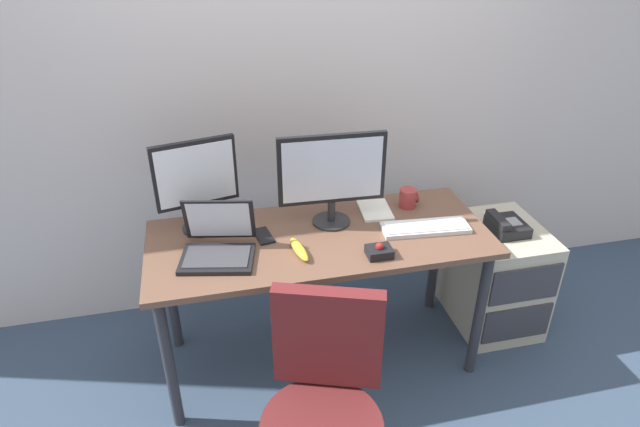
{
  "coord_description": "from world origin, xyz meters",
  "views": [
    {
      "loc": [
        -0.48,
        -2.08,
        2.1
      ],
      "look_at": [
        0.0,
        0.0,
        0.87
      ],
      "focal_mm": 30.68,
      "sensor_mm": 36.0,
      "label": 1
    }
  ],
  "objects": [
    {
      "name": "monitor_side",
      "position": [
        -0.53,
        0.19,
        1.0
      ],
      "size": [
        0.37,
        0.18,
        0.44
      ],
      "color": "#262628",
      "rests_on": "desk"
    },
    {
      "name": "keyboard",
      "position": [
        0.49,
        -0.06,
        0.77
      ],
      "size": [
        0.42,
        0.17,
        0.03
      ],
      "color": "silver",
      "rests_on": "desk"
    },
    {
      "name": "cell_phone",
      "position": [
        -0.25,
        0.05,
        0.76
      ],
      "size": [
        0.09,
        0.15,
        0.01
      ],
      "primitive_type": "cube",
      "rotation": [
        0.0,
        0.0,
        0.17
      ],
      "color": "black",
      "rests_on": "desk"
    },
    {
      "name": "paper_notepad",
      "position": [
        0.32,
        0.16,
        0.76
      ],
      "size": [
        0.17,
        0.22,
        0.01
      ],
      "primitive_type": "cube",
      "rotation": [
        0.0,
        0.0,
        -0.08
      ],
      "color": "white",
      "rests_on": "desk"
    },
    {
      "name": "coffee_mug",
      "position": [
        0.5,
        0.18,
        0.8
      ],
      "size": [
        0.1,
        0.09,
        0.1
      ],
      "color": "#9D3230",
      "rests_on": "desk"
    },
    {
      "name": "trackball_mouse",
      "position": [
        0.22,
        -0.21,
        0.78
      ],
      "size": [
        0.11,
        0.09,
        0.07
      ],
      "color": "black",
      "rests_on": "desk"
    },
    {
      "name": "banana",
      "position": [
        -0.12,
        -0.12,
        0.77
      ],
      "size": [
        0.08,
        0.19,
        0.04
      ],
      "primitive_type": "ellipsoid",
      "rotation": [
        0.0,
        0.0,
        1.74
      ],
      "color": "yellow",
      "rests_on": "desk"
    },
    {
      "name": "desk",
      "position": [
        0.0,
        0.0,
        0.67
      ],
      "size": [
        1.58,
        0.65,
        0.75
      ],
      "color": "brown",
      "rests_on": "ground"
    },
    {
      "name": "desk_phone",
      "position": [
        1.01,
        0.07,
        0.63
      ],
      "size": [
        0.17,
        0.2,
        0.09
      ],
      "color": "black",
      "rests_on": "file_cabinet"
    },
    {
      "name": "laptop",
      "position": [
        -0.46,
        -0.05,
        0.81
      ],
      "size": [
        0.36,
        0.34,
        0.23
      ],
      "color": "black",
      "rests_on": "desk"
    },
    {
      "name": "ground_plane",
      "position": [
        0.0,
        0.0,
        0.0
      ],
      "size": [
        8.0,
        8.0,
        0.0
      ],
      "primitive_type": "plane",
      "color": "#35465C"
    },
    {
      "name": "monitor_main",
      "position": [
        0.08,
        0.11,
        1.01
      ],
      "size": [
        0.5,
        0.18,
        0.45
      ],
      "color": "#262628",
      "rests_on": "desk"
    },
    {
      "name": "back_wall",
      "position": [
        0.0,
        0.67,
        1.4
      ],
      "size": [
        6.0,
        0.1,
        2.8
      ],
      "primitive_type": "cube",
      "color": "beige",
      "rests_on": "ground"
    },
    {
      "name": "office_chair",
      "position": [
        -0.16,
        -0.76,
        0.42
      ],
      "size": [
        0.52,
        0.54,
        0.94
      ],
      "color": "black",
      "rests_on": "ground"
    },
    {
      "name": "file_cabinet",
      "position": [
        1.01,
        0.08,
        0.3
      ],
      "size": [
        0.42,
        0.53,
        0.6
      ],
      "color": "#BEB59C",
      "rests_on": "ground"
    }
  ]
}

